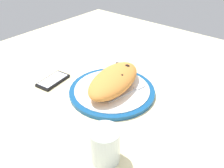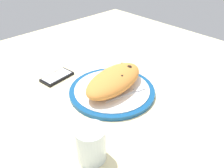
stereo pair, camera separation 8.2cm
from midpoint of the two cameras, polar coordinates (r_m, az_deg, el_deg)
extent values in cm
cube|color=beige|center=(85.43, 2.76, -2.98)|extent=(150.00, 150.00, 3.00)
cylinder|color=navy|center=(84.14, 2.80, -1.79)|extent=(30.79, 30.79, 1.37)
cylinder|color=white|center=(83.66, 2.82, -1.32)|extent=(27.04, 27.04, 0.30)
ellipsoid|color=orange|center=(82.46, 3.33, 0.90)|extent=(28.39, 17.57, 6.41)
ellipsoid|color=black|center=(80.23, 5.19, 1.88)|extent=(3.02, 2.70, 0.87)
ellipsoid|color=black|center=(86.19, 6.79, 3.98)|extent=(3.55, 3.20, 1.03)
ellipsoid|color=black|center=(84.78, 6.24, 3.64)|extent=(2.53, 2.53, 0.73)
ellipsoid|color=black|center=(78.90, 3.91, 1.43)|extent=(2.21, 1.72, 0.73)
cube|color=silver|center=(79.90, 5.09, -3.02)|extent=(12.08, 3.35, 0.40)
cube|color=silver|center=(84.21, 9.53, -1.26)|extent=(4.36, 2.97, 0.40)
cube|color=silver|center=(84.28, 2.12, -0.71)|extent=(14.04, 8.00, 0.40)
cube|color=black|center=(94.04, 4.49, 3.46)|extent=(9.58, 6.07, 1.20)
cube|color=black|center=(94.04, -10.88, 1.64)|extent=(13.23, 7.97, 1.00)
cube|color=white|center=(93.74, -10.91, 1.94)|extent=(11.62, 6.82, 0.16)
cylinder|color=silver|center=(59.63, -1.13, -14.62)|extent=(7.62, 7.62, 9.86)
cylinder|color=silver|center=(60.88, -1.11, -15.67)|extent=(7.01, 7.01, 6.13)
camera|label=1|loc=(0.04, -87.14, 1.91)|focal=37.38mm
camera|label=2|loc=(0.04, 92.86, -1.91)|focal=37.38mm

